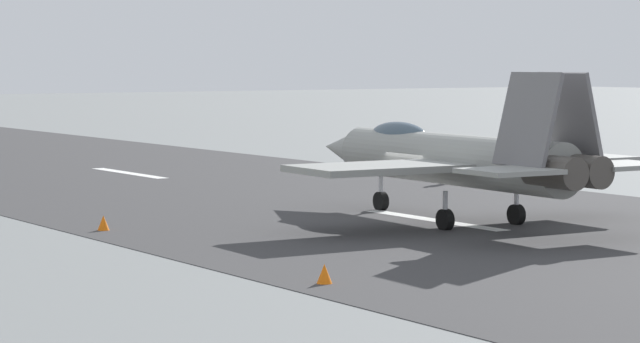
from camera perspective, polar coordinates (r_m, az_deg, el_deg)
ground_plane at (r=53.14m, az=4.04°, el=-1.92°), size 400.00×400.00×0.00m
runway_strip at (r=53.12m, az=4.05°, el=-1.92°), size 240.00×26.00×0.02m
fighter_jet at (r=51.60m, az=5.43°, el=0.58°), size 17.00×13.95×5.63m
crew_person at (r=68.35m, az=5.40°, el=0.24°), size 0.41×0.67×1.72m
marker_cone_near at (r=37.39m, az=0.18°, el=-4.24°), size 0.44×0.44×0.55m
marker_cone_mid at (r=49.63m, az=-8.89°, el=-2.11°), size 0.44×0.44×0.55m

